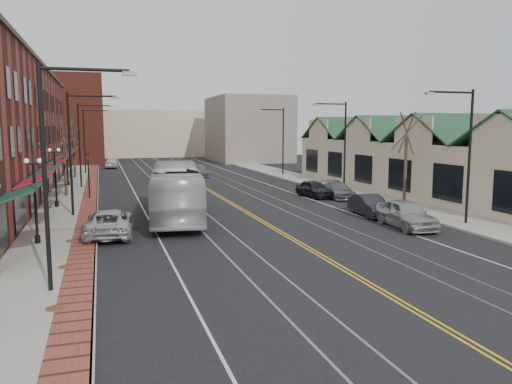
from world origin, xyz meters
TOP-DOWN VIEW (x-y plane):
  - ground at (0.00, 0.00)m, footprint 160.00×160.00m
  - sidewalk_left at (-12.00, 20.00)m, footprint 4.00×120.00m
  - sidewalk_right at (12.00, 20.00)m, footprint 4.00×120.00m
  - building_right at (18.00, 20.00)m, footprint 8.00×36.00m
  - backdrop_left at (-16.00, 70.00)m, footprint 14.00×18.00m
  - backdrop_mid at (0.00, 85.00)m, footprint 22.00×14.00m
  - backdrop_right at (15.00, 65.00)m, footprint 12.00×16.00m
  - streetlight_l_0 at (-11.05, 0.00)m, footprint 3.33×0.25m
  - streetlight_l_1 at (-11.05, 16.00)m, footprint 3.33×0.25m
  - streetlight_l_2 at (-11.05, 32.00)m, footprint 3.33×0.25m
  - streetlight_l_3 at (-11.05, 48.00)m, footprint 3.33×0.25m
  - streetlight_r_0 at (11.05, 6.00)m, footprint 3.33×0.25m
  - streetlight_r_1 at (11.05, 22.00)m, footprint 3.33×0.25m
  - streetlight_r_2 at (11.05, 38.00)m, footprint 3.33×0.25m
  - lamppost_l_1 at (-12.80, 8.00)m, footprint 0.84×0.28m
  - lamppost_l_2 at (-12.80, 20.00)m, footprint 0.84×0.28m
  - lamppost_l_3 at (-12.80, 34.00)m, footprint 0.84×0.28m
  - tree_left_near at (-12.50, 26.00)m, footprint 1.78×1.37m
  - tree_left_far at (-12.50, 42.00)m, footprint 1.66×1.28m
  - tree_right_mid at (12.50, 14.00)m, footprint 1.90×1.46m
  - manhole_near at (-11.20, -2.00)m, footprint 0.60×0.60m
  - manhole_mid at (-11.20, 3.00)m, footprint 0.60×0.60m
  - manhole_far at (-11.20, 8.00)m, footprint 0.60×0.60m
  - traffic_signal at (-10.60, 24.00)m, footprint 0.18×0.15m
  - transit_bus at (-5.00, 13.54)m, footprint 4.66×13.14m
  - parked_suv at (-9.30, 9.24)m, footprint 2.90×5.59m
  - parked_car_a at (7.50, 6.35)m, footprint 2.35×5.07m
  - parked_car_b at (7.50, 10.48)m, footprint 1.94×4.49m
  - parked_car_c at (9.30, 18.75)m, footprint 2.46×4.80m
  - parked_car_d at (7.63, 19.91)m, footprint 2.21×4.41m
  - distant_car_left at (-2.21, 38.53)m, footprint 2.26×5.12m
  - distant_car_right at (1.76, 40.39)m, footprint 2.38×4.78m
  - distant_car_far at (-8.12, 55.78)m, footprint 2.17×4.59m

SIDE VIEW (x-z plane):
  - ground at x=0.00m, z-range 0.00..0.00m
  - sidewalk_left at x=-12.00m, z-range 0.00..0.15m
  - sidewalk_right at x=12.00m, z-range 0.00..0.15m
  - manhole_near at x=-11.20m, z-range 0.15..0.17m
  - manhole_mid at x=-11.20m, z-range 0.15..0.17m
  - manhole_far at x=-11.20m, z-range 0.15..0.17m
  - parked_car_c at x=9.30m, z-range 0.00..1.33m
  - distant_car_right at x=1.76m, z-range 0.00..1.34m
  - parked_car_b at x=7.50m, z-range 0.00..1.44m
  - parked_car_d at x=7.63m, z-range 0.00..1.44m
  - parked_suv at x=-9.30m, z-range 0.00..1.50m
  - distant_car_far at x=-8.12m, z-range 0.00..1.52m
  - distant_car_left at x=-2.21m, z-range 0.00..1.63m
  - parked_car_a at x=7.50m, z-range 0.00..1.68m
  - transit_bus at x=-5.00m, z-range 0.00..3.58m
  - lamppost_l_1 at x=-12.80m, z-range 0.07..4.34m
  - lamppost_l_2 at x=-12.80m, z-range 0.07..4.34m
  - lamppost_l_3 at x=-12.80m, z-range 0.07..4.34m
  - building_right at x=18.00m, z-range 0.00..4.60m
  - traffic_signal at x=-10.60m, z-range 0.45..4.25m
  - tree_left_far at x=-12.50m, z-range 0.26..6.29m
  - tree_left_near at x=-12.50m, z-range 0.27..6.75m
  - tree_right_mid at x=12.50m, z-range 0.28..7.22m
  - backdrop_mid at x=0.00m, z-range 0.00..9.00m
  - streetlight_l_0 at x=-11.05m, z-range 1.03..9.03m
  - streetlight_l_1 at x=-11.05m, z-range 1.03..9.03m
  - streetlight_l_2 at x=-11.05m, z-range 1.03..9.03m
  - streetlight_l_3 at x=-11.05m, z-range 1.03..9.03m
  - streetlight_r_0 at x=11.05m, z-range 1.03..9.03m
  - streetlight_r_1 at x=11.05m, z-range 1.03..9.03m
  - streetlight_r_2 at x=11.05m, z-range 1.03..9.03m
  - backdrop_right at x=15.00m, z-range 0.00..11.00m
  - backdrop_left at x=-16.00m, z-range 0.00..14.00m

